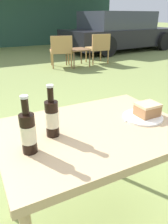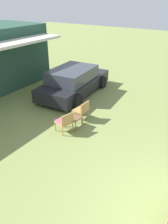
{
  "view_description": "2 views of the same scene",
  "coord_description": "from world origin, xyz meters",
  "px_view_note": "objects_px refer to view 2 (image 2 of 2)",
  "views": [
    {
      "loc": [
        -0.48,
        -0.84,
        1.22
      ],
      "look_at": [
        0.0,
        0.1,
        0.74
      ],
      "focal_mm": 35.0,
      "sensor_mm": 36.0,
      "label": 1
    },
    {
      "loc": [
        -3.6,
        0.15,
        4.31
      ],
      "look_at": [
        1.76,
        3.66,
        0.9
      ],
      "focal_mm": 35.0,
      "sensor_mm": 36.0,
      "label": 2
    }
  ],
  "objects_px": {
    "parked_car": "(74,82)",
    "wicker_chair_cushioned": "(65,121)",
    "garden_side_table": "(74,118)",
    "wicker_chair_plain": "(82,109)"
  },
  "relations": [
    {
      "from": "wicker_chair_cushioned",
      "to": "wicker_chair_plain",
      "type": "height_order",
      "value": "same"
    },
    {
      "from": "parked_car",
      "to": "wicker_chair_cushioned",
      "type": "height_order",
      "value": "parked_car"
    },
    {
      "from": "wicker_chair_plain",
      "to": "garden_side_table",
      "type": "xyz_separation_m",
      "value": [
        -0.64,
        -0.06,
        -0.06
      ]
    },
    {
      "from": "wicker_chair_cushioned",
      "to": "garden_side_table",
      "type": "relative_size",
      "value": 1.48
    },
    {
      "from": "parked_car",
      "to": "wicker_chair_plain",
      "type": "xyz_separation_m",
      "value": [
        -1.93,
        -1.76,
        -0.2
      ]
    },
    {
      "from": "parked_car",
      "to": "garden_side_table",
      "type": "distance_m",
      "value": 3.16
    },
    {
      "from": "wicker_chair_plain",
      "to": "garden_side_table",
      "type": "relative_size",
      "value": 1.48
    },
    {
      "from": "parked_car",
      "to": "wicker_chair_cushioned",
      "type": "distance_m",
      "value": 3.46
    },
    {
      "from": "parked_car",
      "to": "wicker_chair_cushioned",
      "type": "relative_size",
      "value": 5.79
    },
    {
      "from": "wicker_chair_cushioned",
      "to": "wicker_chair_plain",
      "type": "bearing_deg",
      "value": -166.51
    }
  ]
}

